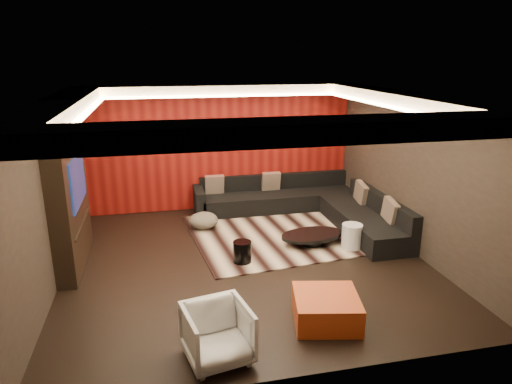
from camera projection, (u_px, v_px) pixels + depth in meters
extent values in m
cube|color=black|center=(247.00, 262.00, 7.86)|extent=(6.00, 6.00, 0.02)
cube|color=silver|center=(245.00, 95.00, 7.04)|extent=(6.00, 6.00, 0.02)
cube|color=black|center=(220.00, 148.00, 10.26)|extent=(6.00, 0.02, 2.80)
cube|color=black|center=(49.00, 195.00, 6.82)|extent=(0.02, 6.00, 2.80)
cube|color=black|center=(412.00, 173.00, 8.07)|extent=(0.02, 6.00, 2.80)
cube|color=#6B0C0A|center=(220.00, 148.00, 10.22)|extent=(5.98, 0.05, 2.78)
cube|color=silver|center=(220.00, 90.00, 9.59)|extent=(6.00, 0.60, 0.22)
cube|color=silver|center=(298.00, 131.00, 4.55)|extent=(6.00, 0.60, 0.22)
cube|color=silver|center=(60.00, 108.00, 6.51)|extent=(0.60, 4.80, 0.22)
cube|color=silver|center=(403.00, 100.00, 7.63)|extent=(0.60, 4.80, 0.22)
cube|color=#FFD899|center=(223.00, 96.00, 9.30)|extent=(4.80, 0.08, 0.04)
cube|color=#FFD899|center=(289.00, 134.00, 4.90)|extent=(4.80, 0.08, 0.04)
cube|color=#FFD899|center=(86.00, 113.00, 6.61)|extent=(0.08, 4.80, 0.04)
cube|color=#FFD899|center=(384.00, 106.00, 7.59)|extent=(0.08, 4.80, 0.04)
cube|color=black|center=(70.00, 201.00, 7.51)|extent=(0.30, 2.00, 2.20)
cube|color=black|center=(77.00, 180.00, 7.44)|extent=(0.04, 1.30, 0.80)
cube|color=black|center=(82.00, 223.00, 7.66)|extent=(0.04, 1.60, 0.04)
cube|color=#C4AB8F|center=(294.00, 231.00, 9.18)|extent=(4.31, 3.43, 0.02)
cylinder|color=black|center=(312.00, 238.00, 8.51)|extent=(1.33, 1.33, 0.20)
cylinder|color=black|center=(242.00, 252.00, 7.74)|extent=(0.38, 0.38, 0.37)
ellipsoid|color=tan|center=(204.00, 220.00, 9.26)|extent=(0.77, 0.77, 0.32)
cylinder|color=silver|center=(352.00, 236.00, 8.32)|extent=(0.46, 0.46, 0.46)
cube|color=#943913|center=(326.00, 309.00, 6.05)|extent=(0.99, 0.99, 0.37)
imported|color=silver|center=(218.00, 334.00, 5.25)|extent=(0.85, 0.87, 0.68)
cube|color=black|center=(278.00, 201.00, 10.44)|extent=(3.50, 0.90, 0.40)
cube|color=black|center=(274.00, 181.00, 10.66)|extent=(3.50, 0.20, 0.35)
cube|color=black|center=(364.00, 223.00, 9.08)|extent=(0.90, 2.60, 0.40)
cube|color=black|center=(382.00, 204.00, 9.04)|extent=(0.20, 2.60, 0.35)
cube|color=black|center=(199.00, 202.00, 10.04)|extent=(0.20, 0.90, 0.60)
cube|color=#C8A992|center=(390.00, 211.00, 8.50)|extent=(0.12, 0.50, 0.50)
cube|color=#C8A992|center=(271.00, 181.00, 10.47)|extent=(0.42, 0.20, 0.44)
cube|color=#C8A992|center=(215.00, 184.00, 10.20)|extent=(0.42, 0.20, 0.44)
cube|color=#C8A992|center=(361.00, 193.00, 9.59)|extent=(0.12, 0.50, 0.50)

